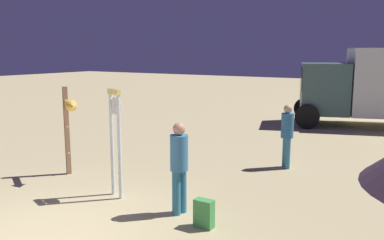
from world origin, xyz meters
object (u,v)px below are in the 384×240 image
Objects in this scene: person_near_clock at (179,163)px; arrow_sign at (69,119)px; standing_clock at (115,133)px; person_distant at (287,133)px; backpack at (204,214)px.

arrow_sign is at bearing 171.94° from person_near_clock.
standing_clock is 1.57m from person_near_clock.
arrow_sign is 3.33m from person_near_clock.
arrow_sign is at bearing 167.36° from standing_clock.
person_distant is at bearing 40.17° from arrow_sign.
person_distant is (2.19, 3.71, -0.39)m from standing_clock.
person_distant is at bearing 59.39° from standing_clock.
person_distant is (0.67, 3.78, -0.03)m from person_near_clock.
person_near_clock is at bearing -2.72° from standing_clock.
backpack is (0.66, -0.27, -0.69)m from person_near_clock.
standing_clock is 1.30× the size of person_near_clock.
arrow_sign reaches higher than person_distant.
person_near_clock is 3.48× the size of backpack.
standing_clock is at bearing 177.28° from person_near_clock.
backpack is 4.10m from person_distant.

